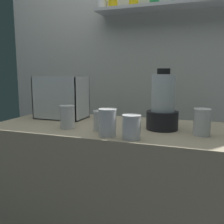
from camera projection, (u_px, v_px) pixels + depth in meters
The scene contains 9 objects.
counter at pixel (112, 197), 1.55m from camera, with size 1.40×0.64×0.90m, color tan.
back_wall_unit at pixel (143, 65), 2.13m from camera, with size 2.60×0.24×2.50m.
carrot_display_bin at pixel (62, 105), 1.71m from camera, with size 0.32×0.20×0.28m.
blender_pitcher at pixel (163, 106), 1.36m from camera, with size 0.17×0.17×0.33m.
juice_cup_beet_far_left at pixel (67, 118), 1.40m from camera, with size 0.08×0.08×0.13m.
juice_cup_beet_left at pixel (101, 121), 1.35m from camera, with size 0.08×0.08×0.11m.
juice_cup_orange_middle at pixel (107, 124), 1.22m from camera, with size 0.09×0.09×0.14m.
juice_cup_carrot_right at pixel (131, 129), 1.17m from camera, with size 0.09×0.09×0.11m.
juice_cup_orange_far_right at pixel (202, 124), 1.24m from camera, with size 0.09×0.09×0.13m.
Camera 1 is at (0.49, -1.36, 1.21)m, focal length 40.34 mm.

